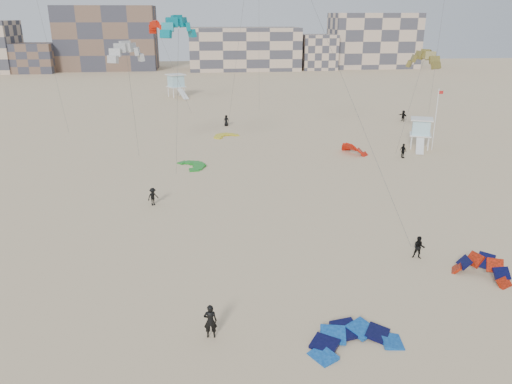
{
  "coord_description": "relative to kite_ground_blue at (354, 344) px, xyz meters",
  "views": [
    {
      "loc": [
        -2.63,
        -23.14,
        15.8
      ],
      "look_at": [
        0.45,
        6.0,
        5.3
      ],
      "focal_mm": 35.0,
      "sensor_mm": 36.0,
      "label": 1
    }
  ],
  "objects": [
    {
      "name": "lifeguard_tower_far",
      "position": [
        -12.43,
        81.21,
        2.23
      ],
      "size": [
        4.3,
        6.75,
        4.5
      ],
      "rotation": [
        0.0,
        0.0,
        0.48
      ],
      "color": "white",
      "rests_on": "ground"
    },
    {
      "name": "kite_fly_teal_a",
      "position": [
        -9.19,
        28.01,
        14.45
      ],
      "size": [
        5.05,
        5.05,
        14.69
      ],
      "rotation": [
        0.0,
        0.0,
        0.73
      ],
      "color": "#086D93",
      "rests_on": "ground"
    },
    {
      "name": "kitesurfer_e",
      "position": [
        -3.87,
        52.81,
        0.82
      ],
      "size": [
        0.85,
        0.6,
        1.63
      ],
      "primitive_type": "imported",
      "rotation": [
        0.0,
        0.0,
        0.1
      ],
      "color": "black",
      "rests_on": "ground"
    },
    {
      "name": "kite_fly_olive",
      "position": [
        17.61,
        34.77,
        10.78
      ],
      "size": [
        6.18,
        5.87,
        11.33
      ],
      "rotation": [
        0.0,
        0.0,
        -0.92
      ],
      "color": "olive",
      "rests_on": "ground"
    },
    {
      "name": "condo_fill_left",
      "position": [
        -54.53,
        130.57,
        4.0
      ],
      "size": [
        12.0,
        10.0,
        8.0
      ],
      "primitive_type": "cube",
      "color": "brown",
      "rests_on": "ground"
    },
    {
      "name": "kitesurfer_b",
      "position": [
        7.09,
        8.72,
        0.8
      ],
      "size": [
        0.95,
        0.85,
        1.6
      ],
      "primitive_type": "imported",
      "rotation": [
        0.0,
        0.0,
        -0.38
      ],
      "color": "black",
      "rests_on": "ground"
    },
    {
      "name": "kitesurfer_d",
      "position": [
        15.64,
        33.15,
        0.85
      ],
      "size": [
        0.71,
        1.08,
        1.7
      ],
      "primitive_type": "imported",
      "rotation": [
        0.0,
        0.0,
        1.9
      ],
      "color": "black",
      "rests_on": "ground"
    },
    {
      "name": "kite_fly_grey",
      "position": [
        -14.59,
        31.82,
        11.99
      ],
      "size": [
        5.21,
        5.2,
        12.24
      ],
      "rotation": [
        0.0,
        0.0,
        0.7
      ],
      "color": "silver",
      "rests_on": "ground"
    },
    {
      "name": "condo_west_b",
      "position": [
        -34.53,
        136.57,
        9.0
      ],
      "size": [
        28.0,
        14.0,
        18.0
      ],
      "primitive_type": "cube",
      "color": "brown",
      "rests_on": "ground"
    },
    {
      "name": "kite_ground_yellow",
      "position": [
        -4.31,
        46.05,
        0.0
      ],
      "size": [
        4.67,
        4.73,
        0.7
      ],
      "primitive_type": null,
      "rotation": [
        0.07,
        0.0,
        0.55
      ],
      "color": "yellow",
      "rests_on": "ground"
    },
    {
      "name": "kite_ground_orange",
      "position": [
        10.03,
        5.83,
        0.0
      ],
      "size": [
        4.8,
        4.8,
        3.44
      ],
      "primitive_type": null,
      "rotation": [
        0.82,
        0.0,
        -0.81
      ],
      "color": "red",
      "rests_on": "ground"
    },
    {
      "name": "kitesurfer_main",
      "position": [
        -7.2,
        1.36,
        0.95
      ],
      "size": [
        0.72,
        0.5,
        1.9
      ],
      "primitive_type": "imported",
      "rotation": [
        0.0,
        0.0,
        3.07
      ],
      "color": "black",
      "rests_on": "ground"
    },
    {
      "name": "kite_ground_green",
      "position": [
        -8.64,
        32.32,
        0.0
      ],
      "size": [
        5.04,
        4.92,
        0.64
      ],
      "primitive_type": null,
      "rotation": [
        0.05,
        0.0,
        -1.16
      ],
      "color": "#179922",
      "rests_on": "ground"
    },
    {
      "name": "lifeguard_tower_near",
      "position": [
        19.44,
        37.38,
        1.84
      ],
      "size": [
        3.42,
        5.51,
        3.71
      ],
      "rotation": [
        0.0,
        0.0,
        -0.39
      ],
      "color": "white",
      "rests_on": "ground"
    },
    {
      "name": "condo_east",
      "position": [
        45.47,
        134.57,
        8.0
      ],
      "size": [
        26.0,
        14.0,
        16.0
      ],
      "primitive_type": "cube",
      "color": "#C7AC92",
      "rests_on": "ground"
    },
    {
      "name": "kitesurfer_c",
      "position": [
        -11.82,
        20.85,
        0.79
      ],
      "size": [
        1.17,
        1.07,
        1.58
      ],
      "primitive_type": "imported",
      "rotation": [
        0.0,
        0.0,
        0.63
      ],
      "color": "black",
      "rests_on": "ground"
    },
    {
      "name": "condo_mid",
      "position": [
        5.47,
        132.57,
        6.0
      ],
      "size": [
        32.0,
        16.0,
        12.0
      ],
      "primitive_type": "cube",
      "color": "#C7AC92",
      "rests_on": "ground"
    },
    {
      "name": "flagpole",
      "position": [
        20.54,
        36.16,
        3.95
      ],
      "size": [
        0.61,
        0.09,
        7.5
      ],
      "color": "white",
      "rests_on": "ground"
    },
    {
      "name": "kite_ground_blue",
      "position": [
        0.0,
        0.0,
        0.0
      ],
      "size": [
        5.27,
        5.46,
        1.61
      ],
      "primitive_type": null,
      "rotation": [
        0.16,
        0.0,
        0.2
      ],
      "color": "blue",
      "rests_on": "ground"
    },
    {
      "name": "kitesurfer_f",
      "position": [
        23.67,
        53.48,
        0.84
      ],
      "size": [
        1.09,
        1.63,
        1.69
      ],
      "primitive_type": "imported",
      "rotation": [
        0.0,
        0.0,
        -1.16
      ],
      "color": "black",
      "rests_on": "ground"
    },
    {
      "name": "condo_fill_right",
      "position": [
        27.47,
        130.57,
        5.0
      ],
      "size": [
        10.0,
        10.0,
        10.0
      ],
      "primitive_type": "cube",
      "color": "#C7AC92",
      "rests_on": "ground"
    },
    {
      "name": "kite_fly_red",
      "position": [
        -13.95,
        62.78,
        13.58
      ],
      "size": [
        7.53,
        7.3,
        14.04
      ],
      "rotation": [
        0.0,
        0.0,
        2.2
      ],
      "color": "#DF0300",
      "rests_on": "ground"
    },
    {
      "name": "kite_ground_red_far",
      "position": [
        10.61,
        35.75,
        0.0
      ],
      "size": [
        4.95,
        4.92,
        3.68
      ],
      "primitive_type": null,
      "rotation": [
        0.79,
        0.0,
        2.07
      ],
      "color": "#DF0300",
      "rests_on": "ground"
    },
    {
      "name": "ground",
      "position": [
        -4.53,
        2.57,
        0.0
      ],
      "size": [
        320.0,
        320.0,
        0.0
      ],
      "primitive_type": "plane",
      "color": "#CFB78B",
      "rests_on": "ground"
    }
  ]
}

